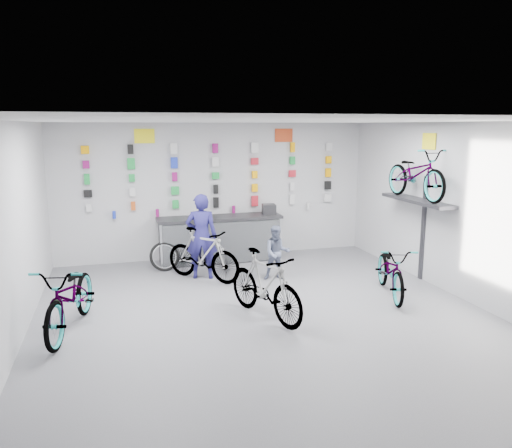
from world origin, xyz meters
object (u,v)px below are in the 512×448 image
object	(u,v)px
bike_right	(391,270)
bike_service	(203,254)
bike_left	(71,297)
customer	(277,253)
counter	(220,240)
clerk	(201,236)
bike_center	(265,285)

from	to	relation	value
bike_right	bike_service	bearing A→B (deg)	166.69
bike_left	customer	xyz separation A→B (m)	(3.63, 1.55, 0.01)
customer	bike_left	bearing A→B (deg)	-147.17
counter	bike_right	bearing A→B (deg)	-51.65
counter	clerk	size ratio (longest dim) A/B	1.62
counter	bike_service	distance (m)	1.39
bike_service	clerk	distance (m)	0.36
bike_center	clerk	world-z (taller)	clerk
bike_right	customer	bearing A→B (deg)	155.91
counter	bike_service	xyz separation A→B (m)	(-0.60, -1.25, 0.02)
bike_center	customer	world-z (taller)	same
bike_center	bike_service	size ratio (longest dim) A/B	1.05
bike_right	bike_service	size ratio (longest dim) A/B	1.04
counter	customer	world-z (taller)	customer
counter	bike_service	size ratio (longest dim) A/B	1.60
bike_center	bike_left	bearing A→B (deg)	153.58
bike_left	clerk	world-z (taller)	clerk
customer	clerk	bearing A→B (deg)	169.93
bike_service	clerk	world-z (taller)	clerk
counter	bike_center	xyz separation A→B (m)	(-0.02, -3.45, 0.04)
clerk	bike_left	bearing A→B (deg)	56.86
bike_right	clerk	xyz separation A→B (m)	(-3.00, 1.93, 0.37)
bike_center	clerk	xyz separation A→B (m)	(-0.57, 2.34, 0.30)
bike_center	customer	xyz separation A→B (m)	(0.81, 1.85, 0.00)
bike_center	counter	bearing A→B (deg)	69.20
counter	bike_left	xyz separation A→B (m)	(-2.85, -3.16, 0.03)
bike_right	clerk	bearing A→B (deg)	164.65
bike_center	bike_right	world-z (taller)	bike_center
bike_right	customer	size ratio (longest dim) A/B	1.65
clerk	counter	bearing A→B (deg)	-103.61
bike_right	clerk	world-z (taller)	clerk
counter	bike_left	distance (m)	4.25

